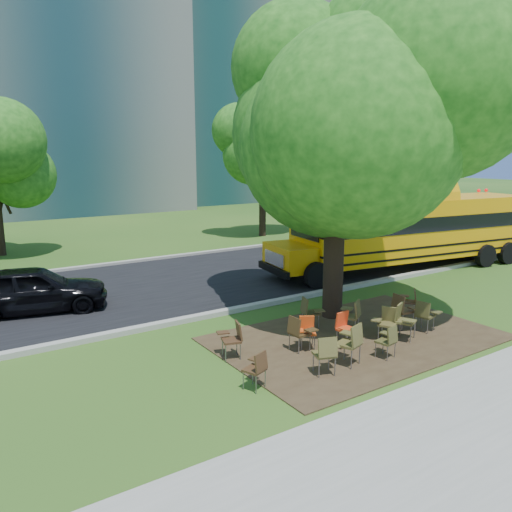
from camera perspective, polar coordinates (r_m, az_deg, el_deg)
ground at (r=12.66m, az=6.57°, el=-9.52°), size 160.00×160.00×0.00m
sidewalk at (r=9.76m, az=26.74°, el=-17.38°), size 60.00×4.00×0.04m
dirt_patch at (r=12.96m, az=11.45°, el=-9.12°), size 7.00×4.50×0.03m
asphalt_road at (r=18.30m, az=-7.66°, el=-2.82°), size 80.00×8.00×0.04m
kerb_near at (r=14.92m, az=-0.88°, el=-5.86°), size 80.00×0.25×0.14m
kerb_far at (r=21.97m, az=-12.36°, el=-0.42°), size 80.00×0.25×0.14m
building_right at (r=57.22m, az=0.47°, el=19.61°), size 30.00×16.00×25.00m
bg_tree_3 at (r=27.83m, az=0.77°, el=12.61°), size 5.60×5.60×7.84m
bg_tree_4 at (r=32.31m, az=13.83°, el=10.92°), size 5.00×5.00×6.85m
main_tree at (r=13.72m, az=9.36°, el=15.09°), size 7.20×7.20×9.03m
school_bus at (r=20.98m, az=17.55°, el=3.06°), size 11.71×4.09×2.81m
chair_0 at (r=9.96m, az=0.11°, el=-12.45°), size 0.54×0.61×0.79m
chair_1 at (r=10.59m, az=8.06°, el=-10.71°), size 0.70×0.55×0.89m
chair_2 at (r=11.13m, az=10.85°, el=-9.40°), size 0.66×0.73×0.97m
chair_3 at (r=12.19m, az=10.12°, el=-7.87°), size 0.56×0.53×0.85m
chair_4 at (r=11.71m, az=14.88°, el=-9.10°), size 0.53×0.53×0.78m
chair_5 at (r=12.94m, az=16.50°, el=-6.81°), size 0.63×0.73×0.92m
chair_6 at (r=12.79m, az=14.75°, el=-7.11°), size 0.69×0.58×0.85m
chair_7 at (r=13.62m, az=18.78°, el=-6.21°), size 0.60×0.58×0.85m
chair_8 at (r=11.36m, az=-2.63°, el=-9.13°), size 0.52×0.67×0.86m
chair_9 at (r=11.99m, az=5.76°, el=-8.30°), size 0.65×0.52×0.78m
chair_10 at (r=13.22m, az=6.09°, el=-6.17°), size 0.53×0.67×0.86m
chair_11 at (r=13.03m, az=10.98°, el=-6.42°), size 0.61×0.76×0.91m
chair_12 at (r=13.70m, az=16.40°, el=-5.70°), size 0.56×0.67×0.95m
chair_13 at (r=14.97m, az=17.28°, el=-4.72°), size 0.52×0.66×0.77m
chair_14 at (r=11.71m, az=4.92°, el=-8.47°), size 0.53×0.57×0.87m
black_car at (r=15.84m, az=-24.14°, el=-3.50°), size 4.38×2.55×1.40m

